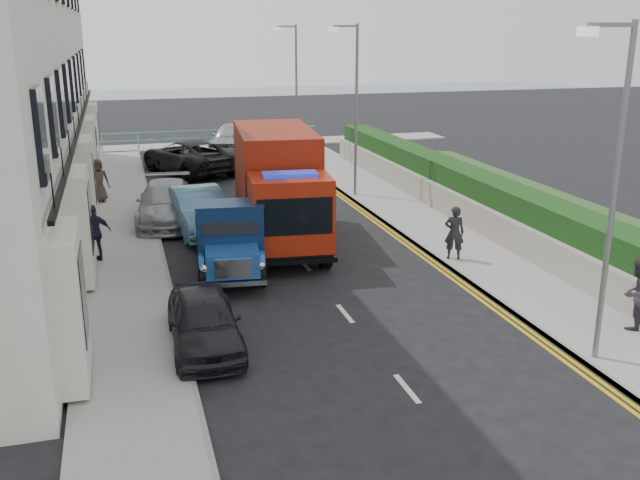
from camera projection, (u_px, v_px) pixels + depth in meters
The scene contains 21 objects.
ground at pixel (372, 347), 15.92m from camera, with size 120.00×120.00×0.00m, color black.
pavement_west at pixel (124, 248), 22.83m from camera, with size 2.40×38.00×0.12m, color gray.
pavement_east at pixel (426, 224), 25.59m from camera, with size 2.60×38.00×0.12m, color gray.
promenade at pixel (207, 146), 42.62m from camera, with size 30.00×2.50×0.12m, color gray.
sea_plane at pixel (168, 99), 71.20m from camera, with size 120.00×120.00×0.00m, color slate.
garden_east at pixel (475, 198), 25.85m from camera, with size 1.45×28.00×1.75m.
seafront_railing at pixel (208, 139), 41.74m from camera, with size 13.00×0.08×1.11m.
lamp_near at pixel (611, 178), 14.03m from camera, with size 1.23×0.18×7.00m.
lamp_mid at pixel (354, 101), 28.77m from camera, with size 1.23×0.18×7.00m.
lamp_far at pixel (294, 83), 37.98m from camera, with size 1.23×0.18×7.00m.
bedford_lorry at pixel (231, 244), 20.03m from camera, with size 2.35×4.81×2.20m.
red_lorry at pixel (279, 185), 23.13m from camera, with size 3.04×7.18×3.66m.
parked_car_front at pixel (204, 321), 15.72m from camera, with size 1.51×3.75×1.28m, color black.
parked_car_mid at pixel (199, 211), 24.63m from camera, with size 1.62×4.65×1.53m, color #5994C0.
parked_car_rear at pixel (166, 203), 25.82m from camera, with size 2.04×5.01×1.45m, color #97979C.
seafront_car_left at pixel (189, 157), 34.64m from camera, with size 2.71×5.89×1.64m, color black.
seafront_car_right at pixel (232, 137), 40.63m from camera, with size 1.95×4.84×1.65m, color #9E9CA1.
pedestrian_east_near at pixel (454, 233), 21.39m from camera, with size 0.60×0.39×1.63m, color black.
pedestrian_east_far at pixel (637, 294), 16.39m from camera, with size 0.83×0.65×1.70m, color #372E39.
pedestrian_west_near at pixel (95, 233), 21.16m from camera, with size 1.01×0.42×1.73m, color #1C1E32.
pedestrian_west_far at pixel (98, 180), 28.43m from camera, with size 0.85×0.55×1.73m, color #393029.
Camera 1 is at (-5.12, -13.69, 6.86)m, focal length 40.00 mm.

